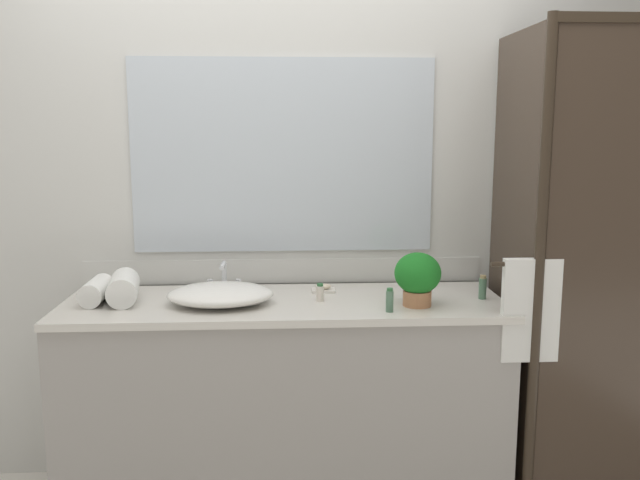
% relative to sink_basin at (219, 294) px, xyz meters
% --- Properties ---
extents(wall_back_with_mirror, '(4.40, 0.06, 2.60)m').
position_rel_sink_basin_xyz_m(wall_back_with_mirror, '(0.26, 0.39, 0.36)').
color(wall_back_with_mirror, silver).
rests_on(wall_back_with_mirror, ground_plane).
extents(vanity_cabinet, '(1.80, 0.58, 0.90)m').
position_rel_sink_basin_xyz_m(vanity_cabinet, '(0.26, 0.05, -0.49)').
color(vanity_cabinet, '#9E9993').
rests_on(vanity_cabinet, ground_plane).
extents(shower_enclosure, '(1.20, 0.59, 2.00)m').
position_rel_sink_basin_xyz_m(shower_enclosure, '(1.53, -0.14, 0.08)').
color(shower_enclosure, '#2D2319').
rests_on(shower_enclosure, ground_plane).
extents(sink_basin, '(0.42, 0.32, 0.08)m').
position_rel_sink_basin_xyz_m(sink_basin, '(0.00, 0.00, 0.00)').
color(sink_basin, white).
rests_on(sink_basin, vanity_cabinet).
extents(faucet, '(0.17, 0.13, 0.14)m').
position_rel_sink_basin_xyz_m(faucet, '(0.00, 0.18, 0.00)').
color(faucet, silver).
rests_on(faucet, vanity_cabinet).
extents(potted_plant, '(0.18, 0.18, 0.21)m').
position_rel_sink_basin_xyz_m(potted_plant, '(0.78, -0.06, 0.08)').
color(potted_plant, '#B77A51').
rests_on(potted_plant, vanity_cabinet).
extents(soap_dish, '(0.10, 0.07, 0.04)m').
position_rel_sink_basin_xyz_m(soap_dish, '(0.42, 0.18, -0.03)').
color(soap_dish, silver).
rests_on(soap_dish, vanity_cabinet).
extents(amenity_bottle_shampoo, '(0.03, 0.03, 0.07)m').
position_rel_sink_basin_xyz_m(amenity_bottle_shampoo, '(0.40, 0.02, -0.01)').
color(amenity_bottle_shampoo, silver).
rests_on(amenity_bottle_shampoo, vanity_cabinet).
extents(amenity_bottle_lotion, '(0.03, 0.03, 0.09)m').
position_rel_sink_basin_xyz_m(amenity_bottle_lotion, '(0.66, -0.15, 0.00)').
color(amenity_bottle_lotion, '#4C7056').
rests_on(amenity_bottle_lotion, vanity_cabinet).
extents(amenity_bottle_conditioner, '(0.03, 0.03, 0.10)m').
position_rel_sink_basin_xyz_m(amenity_bottle_conditioner, '(1.07, 0.02, 0.01)').
color(amenity_bottle_conditioner, '#4C7056').
rests_on(amenity_bottle_conditioner, vanity_cabinet).
extents(rolled_towel_near_edge, '(0.10, 0.22, 0.10)m').
position_rel_sink_basin_xyz_m(rolled_towel_near_edge, '(-0.50, 0.06, 0.01)').
color(rolled_towel_near_edge, white).
rests_on(rolled_towel_near_edge, vanity_cabinet).
extents(rolled_towel_middle, '(0.16, 0.26, 0.12)m').
position_rel_sink_basin_xyz_m(rolled_towel_middle, '(-0.39, 0.05, 0.02)').
color(rolled_towel_middle, white).
rests_on(rolled_towel_middle, vanity_cabinet).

